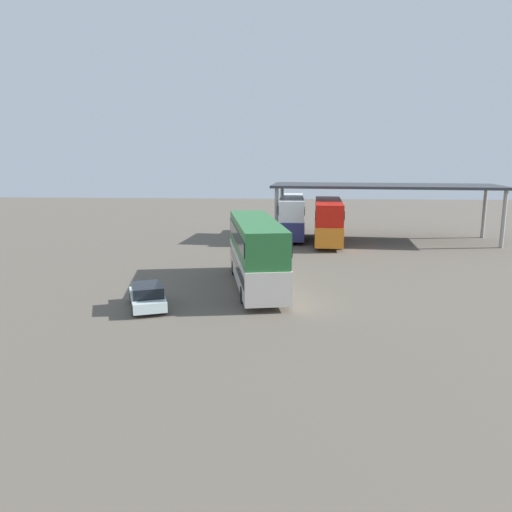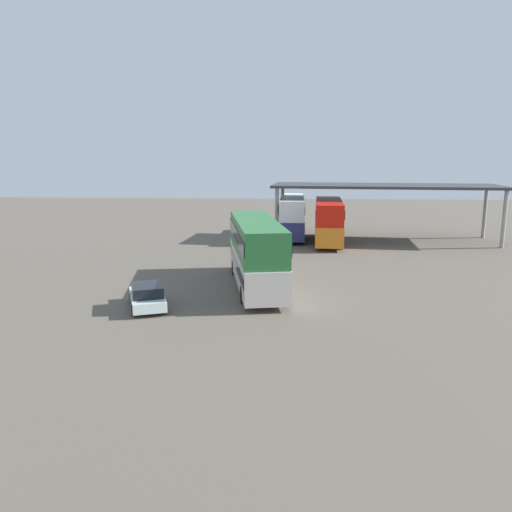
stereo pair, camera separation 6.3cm
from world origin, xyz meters
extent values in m
plane|color=#5A5248|center=(0.00, 0.00, 0.00)|extent=(140.00, 140.00, 0.00)
cube|color=silver|center=(-1.46, 3.73, 1.30)|extent=(4.49, 11.56, 1.89)
cube|color=#286E34|center=(-1.46, 3.73, 3.27)|extent=(4.37, 11.33, 2.05)
cube|color=black|center=(-1.46, 3.73, 1.52)|extent=(4.44, 11.12, 0.64)
cube|color=black|center=(-1.46, 3.73, 3.37)|extent=(4.44, 11.12, 0.82)
cube|color=black|center=(-2.45, 9.24, 1.58)|extent=(2.13, 0.48, 1.14)
cube|color=orange|center=(-2.45, 9.24, 2.49)|extent=(1.76, 0.39, 0.36)
cylinder|color=black|center=(-3.20, 6.98, 0.50)|extent=(0.45, 1.03, 1.00)
cylinder|color=black|center=(-0.95, 7.38, 0.50)|extent=(0.45, 1.03, 1.00)
cylinder|color=black|center=(-1.96, 0.08, 0.50)|extent=(0.45, 1.03, 1.00)
cylinder|color=black|center=(0.29, 0.49, 0.50)|extent=(0.45, 1.03, 1.00)
cube|color=silver|center=(-7.15, -1.08, 0.49)|extent=(2.97, 4.22, 0.55)
cube|color=black|center=(-7.09, -1.27, 1.06)|extent=(2.24, 2.54, 0.58)
cylinder|color=black|center=(-8.31, -0.24, 0.30)|extent=(0.39, 0.63, 0.60)
cylinder|color=black|center=(-6.82, 0.31, 0.30)|extent=(0.39, 0.63, 0.60)
cylinder|color=black|center=(-7.49, -2.48, 0.30)|extent=(0.39, 0.63, 0.60)
cylinder|color=black|center=(-6.00, -1.93, 0.30)|extent=(0.39, 0.63, 0.60)
cube|color=navy|center=(1.00, 23.70, 1.25)|extent=(2.57, 10.73, 1.80)
cube|color=white|center=(1.00, 23.70, 3.13)|extent=(2.50, 10.52, 1.95)
cube|color=black|center=(1.00, 23.70, 1.47)|extent=(2.60, 10.30, 0.61)
cube|color=black|center=(1.00, 23.70, 3.23)|extent=(2.60, 10.30, 0.78)
cube|color=black|center=(1.07, 28.99, 1.52)|extent=(2.06, 0.13, 1.08)
cube|color=orange|center=(1.07, 28.99, 2.39)|extent=(1.69, 0.10, 0.36)
cylinder|color=black|center=(-0.04, 27.03, 0.50)|extent=(0.29, 1.00, 1.00)
cylinder|color=black|center=(2.14, 27.00, 0.50)|extent=(0.29, 1.00, 1.00)
cylinder|color=black|center=(-0.14, 20.40, 0.50)|extent=(0.29, 1.00, 1.00)
cylinder|color=black|center=(2.04, 20.37, 0.50)|extent=(0.29, 1.00, 1.00)
cube|color=orange|center=(4.45, 20.41, 1.24)|extent=(3.07, 10.28, 1.78)
cube|color=red|center=(4.45, 20.41, 3.10)|extent=(2.98, 10.07, 1.93)
cube|color=black|center=(4.45, 20.41, 1.45)|extent=(3.08, 9.88, 0.61)
cube|color=black|center=(4.45, 20.41, 3.19)|extent=(3.08, 9.88, 0.77)
cube|color=black|center=(4.74, 25.43, 1.51)|extent=(2.11, 0.22, 1.07)
cube|color=orange|center=(4.74, 25.43, 2.36)|extent=(1.74, 0.18, 0.36)
cylinder|color=black|center=(3.52, 23.62, 0.50)|extent=(0.34, 1.01, 1.00)
cylinder|color=black|center=(5.76, 23.49, 0.50)|extent=(0.34, 1.01, 1.00)
cylinder|color=black|center=(3.15, 17.34, 0.50)|extent=(0.34, 1.01, 1.00)
cylinder|color=black|center=(5.39, 17.21, 0.50)|extent=(0.34, 1.01, 1.00)
cube|color=#33353A|center=(10.00, 22.41, 5.33)|extent=(22.26, 8.73, 0.25)
cylinder|color=#9E9B93|center=(20.48, 24.40, 2.60)|extent=(0.36, 0.36, 5.21)
cylinder|color=#9E9B93|center=(20.00, 18.69, 2.60)|extent=(0.36, 0.36, 5.21)
cylinder|color=#9E9B93|center=(-0.01, 26.12, 2.60)|extent=(0.36, 0.36, 5.21)
cylinder|color=#9E9B93|center=(-0.49, 20.42, 2.60)|extent=(0.36, 0.36, 5.21)
camera|label=1|loc=(0.36, -26.80, 8.20)|focal=34.70mm
camera|label=2|loc=(0.42, -26.79, 8.20)|focal=34.70mm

